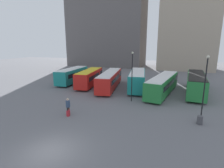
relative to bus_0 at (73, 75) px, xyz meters
name	(u,v)px	position (x,y,z in m)	size (l,w,h in m)	color
ground_plane	(50,152)	(11.40, -21.15, -1.60)	(160.00, 160.00, 0.00)	slate
building_block_left	(107,3)	(-4.66, 31.19, 20.26)	(26.78, 12.92, 43.71)	#5B5656
building_block_right	(189,9)	(22.14, 31.19, 16.63)	(16.12, 14.53, 36.45)	tan
bus_0	(73,75)	(0.00, 0.00, 0.00)	(3.22, 9.69, 2.94)	#19847F
bus_1	(90,77)	(4.45, -1.10, 0.00)	(3.91, 10.01, 2.93)	red
bus_2	(110,79)	(8.73, -1.55, -0.02)	(4.43, 12.48, 2.87)	red
bus_3	(137,79)	(13.43, -0.44, 0.09)	(4.26, 10.86, 3.09)	#19847F
bus_4	(163,84)	(17.91, -2.10, -0.05)	(4.33, 12.72, 2.81)	#237A38
bus_5	(196,83)	(22.81, -0.07, 0.07)	(3.42, 12.54, 3.03)	#237A38
traveler	(68,105)	(8.67, -14.67, -0.49)	(0.51, 0.51, 1.86)	#4C3828
suitcase	(68,113)	(8.95, -15.10, -1.26)	(0.27, 0.39, 0.95)	#B7232D
lamp_post_0	(132,73)	(14.18, -7.74, 2.28)	(0.28, 0.28, 6.71)	black
lamp_post_1	(205,85)	(22.31, -11.77, 2.24)	(0.28, 0.28, 6.63)	black
trash_bin	(200,120)	(22.15, -12.47, -1.17)	(0.52, 0.52, 0.85)	#47474C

